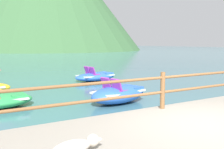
% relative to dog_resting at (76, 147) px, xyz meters
% --- Properties ---
extents(dock_railing, '(23.92, 0.12, 0.95)m').
position_rel_dog_resting_xyz_m(dock_railing, '(3.07, 1.54, 0.46)').
color(dock_railing, brown).
rests_on(dock_railing, promenade_dock).
extents(dog_resting, '(1.08, 0.41, 0.26)m').
position_rel_dog_resting_xyz_m(dog_resting, '(0.00, 0.00, 0.00)').
color(dog_resting, beige).
rests_on(dog_resting, promenade_dock).
extents(pedal_boat_3, '(2.52, 1.75, 0.91)m').
position_rel_dog_resting_xyz_m(pedal_boat_3, '(3.39, 4.19, -0.21)').
color(pedal_boat_3, blue).
rests_on(pedal_boat_3, ground).
extents(pedal_boat_4, '(2.60, 1.58, 0.81)m').
position_rel_dog_resting_xyz_m(pedal_boat_4, '(5.19, 9.44, -0.28)').
color(pedal_boat_4, blue).
rests_on(pedal_boat_4, ground).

